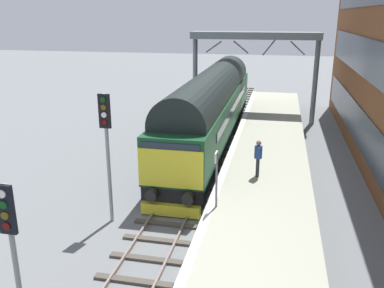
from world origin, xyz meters
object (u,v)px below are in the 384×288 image
Objects in this scene: diesel_locomotive at (212,106)px; signal_post_mid at (11,237)px; signal_post_far at (107,141)px; waiting_passenger at (258,155)px; platform_number_sign at (216,171)px.

diesel_locomotive is 5.02× the size of signal_post_mid.
waiting_passenger is (5.45, 3.48, -1.32)m from signal_post_far.
waiting_passenger is (1.32, 3.39, -0.42)m from platform_number_sign.
diesel_locomotive is 12.32× the size of waiting_passenger.
platform_number_sign is (1.96, -10.77, -0.08)m from diesel_locomotive.
platform_number_sign is at bearing 149.01° from waiting_passenger.
signal_post_mid is (-2.18, -16.78, 0.15)m from diesel_locomotive.
signal_post_far is (-0.00, 5.92, 0.67)m from signal_post_mid.
platform_number_sign is at bearing -79.70° from diesel_locomotive.
diesel_locomotive is at bearing 14.20° from waiting_passenger.
signal_post_far is at bearing -178.79° from platform_number_sign.
signal_post_far is (-2.18, -10.86, 0.82)m from diesel_locomotive.
waiting_passenger is (3.28, -7.38, -0.50)m from diesel_locomotive.
platform_number_sign is (4.14, 6.00, -0.23)m from signal_post_mid.
diesel_locomotive reaches higher than signal_post_mid.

